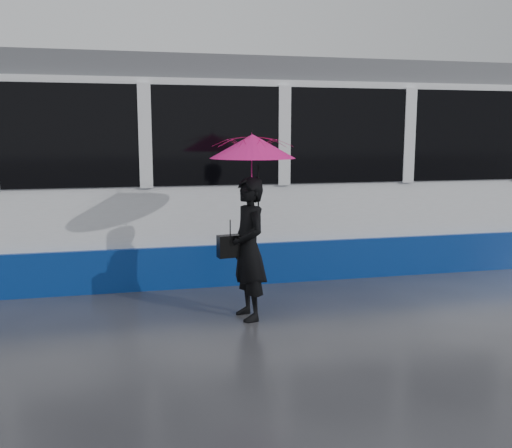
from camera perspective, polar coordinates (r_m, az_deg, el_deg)
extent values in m
plane|color=#27272B|center=(7.20, -8.99, -9.15)|extent=(90.00, 90.00, 0.00)
cube|color=#3F3D38|center=(8.91, -9.85, -5.56)|extent=(34.00, 0.07, 0.02)
cube|color=#3F3D38|center=(10.31, -10.32, -3.57)|extent=(34.00, 0.07, 0.02)
cube|color=white|center=(9.39, -8.14, 4.62)|extent=(24.00, 2.40, 2.95)
cube|color=navy|center=(9.56, -7.98, -2.65)|extent=(24.00, 2.56, 0.62)
cube|color=black|center=(9.37, -8.24, 8.74)|extent=(23.00, 2.48, 1.40)
cube|color=#53555A|center=(9.41, -8.38, 14.68)|extent=(23.60, 2.20, 0.35)
imported|color=black|center=(6.86, -0.74, -2.50)|extent=(0.51, 0.69, 1.73)
imported|color=#F3147A|center=(6.75, -0.34, 5.49)|extent=(1.09, 1.11, 0.86)
cone|color=#F3147A|center=(6.73, -0.35, 7.78)|extent=(1.17, 1.17, 0.28)
cylinder|color=black|center=(6.73, -0.35, 9.15)|extent=(0.01, 0.01, 0.06)
cylinder|color=black|center=(6.81, 0.24, 2.79)|extent=(0.02, 0.02, 0.75)
cube|color=black|center=(6.83, -2.59, -2.22)|extent=(0.33, 0.18, 0.27)
cylinder|color=black|center=(6.79, -2.60, -0.37)|extent=(0.01, 0.01, 0.18)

